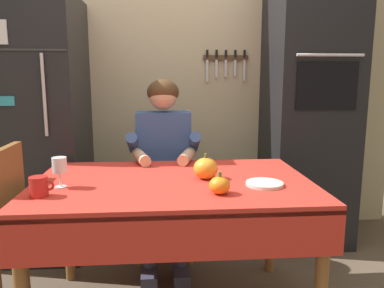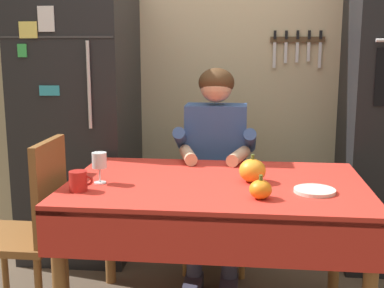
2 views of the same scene
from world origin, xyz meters
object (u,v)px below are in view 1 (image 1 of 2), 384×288
object	(u,v)px
pumpkin_large	(220,185)
serving_tray	(264,184)
pumpkin_medium	(206,168)
dining_table	(173,197)
wall_oven	(308,105)
seated_person	(164,157)
refrigerator	(35,128)
coffee_mug	(39,187)
wine_glass	(59,166)
chair_behind_person	(164,182)

from	to	relation	value
pumpkin_large	serving_tray	bearing A→B (deg)	26.21
pumpkin_large	pumpkin_medium	xyz separation A→B (m)	(-0.03, 0.26, 0.01)
dining_table	pumpkin_large	distance (m)	0.33
serving_tray	pumpkin_large	bearing A→B (deg)	-153.79
pumpkin_medium	wall_oven	bearing A→B (deg)	45.26
seated_person	refrigerator	bearing A→B (deg)	162.89
dining_table	coffee_mug	xyz separation A→B (m)	(-0.59, -0.20, 0.13)
seated_person	wall_oven	bearing A→B (deg)	16.28
seated_person	pumpkin_large	xyz separation A→B (m)	(0.25, -0.83, 0.04)
dining_table	wine_glass	distance (m)	0.57
wall_oven	chair_behind_person	world-z (taller)	wall_oven
wall_oven	chair_behind_person	bearing A→B (deg)	-173.21
dining_table	pumpkin_medium	bearing A→B (deg)	11.57
wall_oven	serving_tray	distance (m)	1.24
wine_glass	serving_tray	distance (m)	0.98
chair_behind_person	refrigerator	bearing A→B (deg)	174.31
wall_oven	seated_person	distance (m)	1.18
refrigerator	seated_person	xyz separation A→B (m)	(0.91, -0.28, -0.16)
refrigerator	dining_table	xyz separation A→B (m)	(0.95, -0.88, -0.24)
refrigerator	dining_table	distance (m)	1.32
pumpkin_large	serving_tray	world-z (taller)	pumpkin_large
coffee_mug	refrigerator	bearing A→B (deg)	108.18
wall_oven	seated_person	bearing A→B (deg)	-163.72
refrigerator	seated_person	bearing A→B (deg)	-17.11
dining_table	coffee_mug	size ratio (longest dim) A/B	13.00
wall_oven	dining_table	size ratio (longest dim) A/B	1.50
wall_oven	dining_table	xyz separation A→B (m)	(-1.05, -0.92, -0.39)
refrigerator	pumpkin_medium	bearing A→B (deg)	-37.14
refrigerator	coffee_mug	distance (m)	1.15
chair_behind_person	pumpkin_medium	world-z (taller)	chair_behind_person
pumpkin_large	pumpkin_medium	distance (m)	0.26
seated_person	pumpkin_large	world-z (taller)	seated_person
pumpkin_medium	dining_table	bearing A→B (deg)	-168.43
pumpkin_large	seated_person	bearing A→B (deg)	106.44
coffee_mug	wine_glass	distance (m)	0.16
refrigerator	dining_table	size ratio (longest dim) A/B	1.29
dining_table	seated_person	xyz separation A→B (m)	(-0.04, 0.60, 0.08)
coffee_mug	wine_glass	bearing A→B (deg)	67.32
dining_table	pumpkin_medium	size ratio (longest dim) A/B	10.56
refrigerator	seated_person	size ratio (longest dim) A/B	1.45
refrigerator	coffee_mug	size ratio (longest dim) A/B	16.71
pumpkin_large	refrigerator	bearing A→B (deg)	136.08
chair_behind_person	pumpkin_large	bearing A→B (deg)	-76.48
refrigerator	serving_tray	distance (m)	1.72
chair_behind_person	wine_glass	bearing A→B (deg)	-119.96
seated_person	wine_glass	xyz separation A→B (m)	(-0.50, -0.67, 0.11)
wall_oven	wine_glass	size ratio (longest dim) A/B	14.29
chair_behind_person	serving_tray	xyz separation A→B (m)	(0.48, -0.90, 0.24)
wine_glass	serving_tray	world-z (taller)	wine_glass
seated_person	wine_glass	world-z (taller)	seated_person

